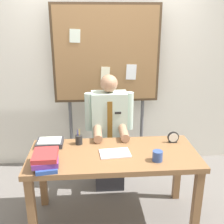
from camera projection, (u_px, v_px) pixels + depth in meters
name	position (u px, v px, depth m)	size (l,w,h in m)	color
ground_plane	(113.00, 218.00, 2.85)	(12.00, 12.00, 0.00)	slate
back_wall	(106.00, 68.00, 3.62)	(6.40, 0.08, 2.70)	silver
desk	(113.00, 162.00, 2.64)	(1.61, 0.71, 0.76)	brown
person	(109.00, 138.00, 3.21)	(0.55, 0.56, 1.39)	#2D2D33
bulletin_board	(106.00, 57.00, 3.37)	(1.33, 0.09, 2.15)	#4C3823
book_stack	(46.00, 160.00, 2.35)	(0.24, 0.30, 0.12)	#2D4C99
open_notebook	(115.00, 153.00, 2.59)	(0.28, 0.19, 0.01)	silver
desk_clock	(173.00, 138.00, 2.81)	(0.12, 0.04, 0.12)	black
coffee_mug	(158.00, 156.00, 2.45)	(0.09, 0.09, 0.10)	#334C8C
pen_holder	(79.00, 140.00, 2.77)	(0.07, 0.07, 0.16)	#262626
paper_tray	(50.00, 143.00, 2.75)	(0.26, 0.20, 0.06)	#333338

